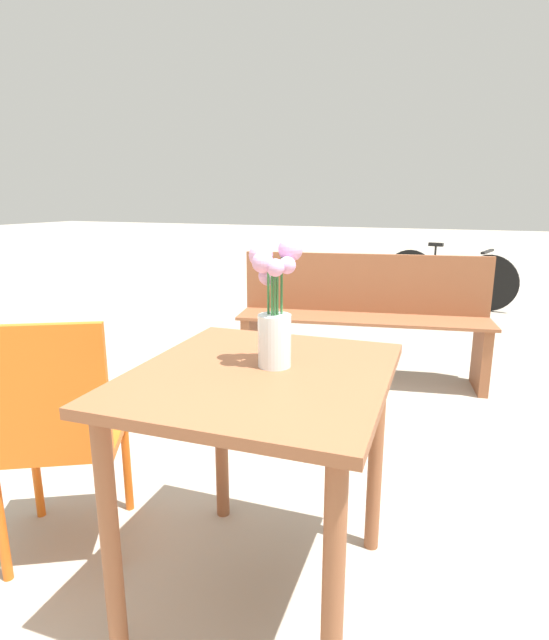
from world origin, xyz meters
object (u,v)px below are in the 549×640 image
flower_vase (274,312)px  cafe_chair (55,426)px  table_front (261,412)px  bicycle (448,278)px  bench_near (363,313)px

flower_vase → cafe_chair: flower_vase is taller
table_front → bicycle: table_front is taller
cafe_chair → bench_near: size_ratio=0.51×
bench_near → table_front: bearing=-85.8°
table_front → bench_near: size_ratio=0.49×
table_front → bench_near: bearing=94.2°
cafe_chair → bicycle: cafe_chair is taller
flower_vase → bicycle: bearing=87.4°
table_front → cafe_chair: 0.71m
bench_near → flower_vase: bearing=-85.2°
flower_vase → bench_near: flower_vase is taller
flower_vase → bicycle: 4.77m
table_front → bench_near: bench_near is taller
table_front → flower_vase: 0.29m
flower_vase → bench_near: 2.05m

